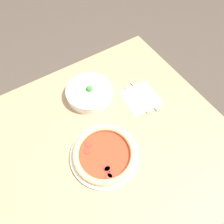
# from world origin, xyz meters

# --- Properties ---
(ground_plane) EXTENTS (8.00, 8.00, 0.00)m
(ground_plane) POSITION_xyz_m (0.00, 0.00, 0.00)
(ground_plane) COLOR #4C4238
(dining_table) EXTENTS (1.17, 0.98, 0.74)m
(dining_table) POSITION_xyz_m (0.00, 0.00, 0.64)
(dining_table) COLOR tan
(dining_table) RESTS_ON ground_plane
(pizza) EXTENTS (0.28, 0.28, 0.04)m
(pizza) POSITION_xyz_m (0.02, -0.05, 0.76)
(pizza) COLOR white
(pizza) RESTS_ON dining_table
(bowl) EXTENTS (0.22, 0.22, 0.07)m
(bowl) POSITION_xyz_m (0.12, 0.26, 0.77)
(bowl) COLOR white
(bowl) RESTS_ON dining_table
(napkin) EXTENTS (0.17, 0.17, 0.00)m
(napkin) POSITION_xyz_m (0.32, 0.11, 0.74)
(napkin) COLOR white
(napkin) RESTS_ON dining_table
(fork) EXTENTS (0.02, 0.18, 0.00)m
(fork) POSITION_xyz_m (0.30, 0.11, 0.74)
(fork) COLOR silver
(fork) RESTS_ON napkin
(knife) EXTENTS (0.02, 0.21, 0.01)m
(knife) POSITION_xyz_m (0.34, 0.10, 0.74)
(knife) COLOR silver
(knife) RESTS_ON napkin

